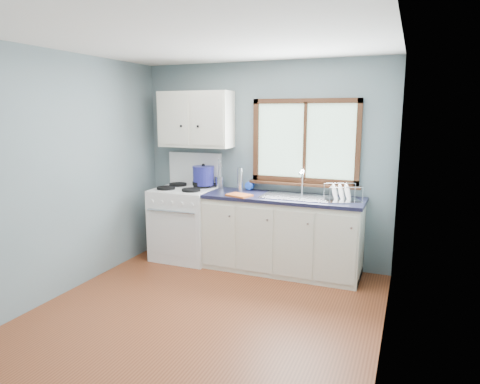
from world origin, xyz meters
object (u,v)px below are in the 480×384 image
at_px(base_cabinets, 282,238).
at_px(skillet, 202,183).
at_px(dish_rack, 342,197).
at_px(utensil_crock, 220,182).
at_px(stockpot, 203,175).
at_px(thermos, 240,180).
at_px(gas_range, 185,221).
at_px(sink, 298,202).

xyz_separation_m(base_cabinets, skillet, (-1.13, 0.12, 0.57)).
distance_m(base_cabinets, dish_rack, 0.89).
distance_m(utensil_crock, dish_rack, 1.62).
height_order(stockpot, thermos, stockpot).
relative_size(gas_range, base_cabinets, 0.74).
distance_m(skillet, stockpot, 0.10).
xyz_separation_m(stockpot, thermos, (0.53, -0.05, -0.02)).
distance_m(base_cabinets, thermos, 0.88).
bearing_deg(stockpot, dish_rack, -5.87).
xyz_separation_m(gas_range, dish_rack, (1.99, -0.02, 0.48)).
bearing_deg(skillet, base_cabinets, -20.28).
height_order(gas_range, skillet, gas_range).
bearing_deg(utensil_crock, sink, -10.71).
bearing_deg(gas_range, skillet, 39.42).
bearing_deg(gas_range, stockpot, 40.03).
xyz_separation_m(gas_range, base_cabinets, (1.31, 0.02, -0.08)).
height_order(thermos, dish_rack, thermos).
bearing_deg(stockpot, gas_range, -139.97).
bearing_deg(utensil_crock, base_cabinets, -12.74).
distance_m(skillet, thermos, 0.55).
relative_size(stockpot, utensil_crock, 0.99).
bearing_deg(gas_range, dish_rack, -0.69).
bearing_deg(dish_rack, stockpot, 149.92).
distance_m(stockpot, dish_rack, 1.82).
relative_size(utensil_crock, dish_rack, 0.83).
distance_m(sink, skillet, 1.32).
bearing_deg(base_cabinets, utensil_crock, 167.26).
bearing_deg(sink, gas_range, -179.29).
relative_size(gas_range, dish_rack, 2.96).
height_order(base_cabinets, utensil_crock, utensil_crock).
height_order(base_cabinets, skillet, skillet).
relative_size(sink, thermos, 2.88).
bearing_deg(dish_rack, base_cabinets, 152.24).
xyz_separation_m(stockpot, dish_rack, (1.80, -0.19, -0.11)).
relative_size(gas_range, thermos, 4.66).
bearing_deg(base_cabinets, thermos, 170.64).
xyz_separation_m(sink, utensil_crock, (-1.09, 0.21, 0.14)).
relative_size(sink, skillet, 2.27).
height_order(skillet, stockpot, stockpot).
height_order(stockpot, utensil_crock, utensil_crock).
xyz_separation_m(sink, stockpot, (-1.29, 0.14, 0.23)).
distance_m(stockpot, utensil_crock, 0.23).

